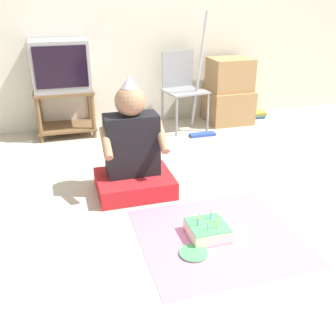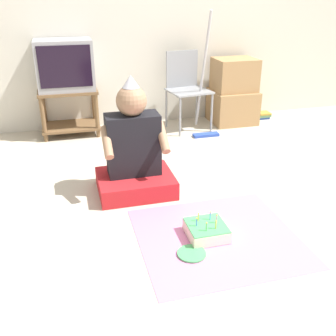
{
  "view_description": "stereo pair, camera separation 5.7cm",
  "coord_description": "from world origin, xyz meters",
  "px_view_note": "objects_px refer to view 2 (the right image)",
  "views": [
    {
      "loc": [
        -1.22,
        -2.11,
        1.46
      ],
      "look_at": [
        -0.53,
        0.2,
        0.35
      ],
      "focal_mm": 42.0,
      "sensor_mm": 36.0,
      "label": 1
    },
    {
      "loc": [
        -1.16,
        -2.13,
        1.46
      ],
      "look_at": [
        -0.53,
        0.2,
        0.35
      ],
      "focal_mm": 42.0,
      "sensor_mm": 36.0,
      "label": 2
    }
  ],
  "objects_px": {
    "person_seated": "(134,155)",
    "birthday_cake": "(206,230)",
    "cardboard_box_stack": "(233,93)",
    "dust_mop": "(204,100)",
    "tv": "(65,65)",
    "folding_chair": "(186,84)",
    "book_pile": "(263,115)",
    "paper_plate": "(192,253)"
  },
  "relations": [
    {
      "from": "dust_mop",
      "to": "birthday_cake",
      "type": "relative_size",
      "value": 5.15
    },
    {
      "from": "tv",
      "to": "person_seated",
      "type": "xyz_separation_m",
      "value": [
        0.43,
        -1.48,
        -0.44
      ]
    },
    {
      "from": "cardboard_box_stack",
      "to": "birthday_cake",
      "type": "xyz_separation_m",
      "value": [
        -1.11,
        -2.18,
        -0.3
      ]
    },
    {
      "from": "book_pile",
      "to": "person_seated",
      "type": "xyz_separation_m",
      "value": [
        -1.86,
        -1.44,
        0.26
      ]
    },
    {
      "from": "book_pile",
      "to": "paper_plate",
      "type": "bearing_deg",
      "value": -125.7
    },
    {
      "from": "person_seated",
      "to": "paper_plate",
      "type": "xyz_separation_m",
      "value": [
        0.17,
        -0.92,
        -0.29
      ]
    },
    {
      "from": "birthday_cake",
      "to": "paper_plate",
      "type": "xyz_separation_m",
      "value": [
        -0.15,
        -0.16,
        -0.04
      ]
    },
    {
      "from": "person_seated",
      "to": "birthday_cake",
      "type": "relative_size",
      "value": 3.65
    },
    {
      "from": "cardboard_box_stack",
      "to": "folding_chair",
      "type": "bearing_deg",
      "value": -176.14
    },
    {
      "from": "cardboard_box_stack",
      "to": "dust_mop",
      "type": "xyz_separation_m",
      "value": [
        -0.47,
        -0.3,
        0.03
      ]
    },
    {
      "from": "birthday_cake",
      "to": "paper_plate",
      "type": "relative_size",
      "value": 1.41
    },
    {
      "from": "folding_chair",
      "to": "paper_plate",
      "type": "bearing_deg",
      "value": -106.34
    },
    {
      "from": "folding_chair",
      "to": "paper_plate",
      "type": "xyz_separation_m",
      "value": [
        -0.67,
        -2.29,
        -0.48
      ]
    },
    {
      "from": "dust_mop",
      "to": "paper_plate",
      "type": "relative_size",
      "value": 7.29
    },
    {
      "from": "person_seated",
      "to": "dust_mop",
      "type": "bearing_deg",
      "value": 49.02
    },
    {
      "from": "person_seated",
      "to": "birthday_cake",
      "type": "bearing_deg",
      "value": -66.99
    },
    {
      "from": "cardboard_box_stack",
      "to": "birthday_cake",
      "type": "relative_size",
      "value": 2.99
    },
    {
      "from": "cardboard_box_stack",
      "to": "birthday_cake",
      "type": "bearing_deg",
      "value": -117.13
    },
    {
      "from": "cardboard_box_stack",
      "to": "book_pile",
      "type": "distance_m",
      "value": 0.52
    },
    {
      "from": "folding_chair",
      "to": "birthday_cake",
      "type": "bearing_deg",
      "value": -103.73
    },
    {
      "from": "folding_chair",
      "to": "book_pile",
      "type": "bearing_deg",
      "value": 3.38
    },
    {
      "from": "cardboard_box_stack",
      "to": "dust_mop",
      "type": "distance_m",
      "value": 0.56
    },
    {
      "from": "cardboard_box_stack",
      "to": "paper_plate",
      "type": "height_order",
      "value": "cardboard_box_stack"
    },
    {
      "from": "folding_chair",
      "to": "paper_plate",
      "type": "distance_m",
      "value": 2.44
    },
    {
      "from": "cardboard_box_stack",
      "to": "person_seated",
      "type": "height_order",
      "value": "person_seated"
    },
    {
      "from": "dust_mop",
      "to": "paper_plate",
      "type": "xyz_separation_m",
      "value": [
        -0.8,
        -2.03,
        -0.37
      ]
    },
    {
      "from": "cardboard_box_stack",
      "to": "person_seated",
      "type": "xyz_separation_m",
      "value": [
        -1.44,
        -1.42,
        -0.04
      ]
    },
    {
      "from": "tv",
      "to": "cardboard_box_stack",
      "type": "height_order",
      "value": "tv"
    },
    {
      "from": "cardboard_box_stack",
      "to": "tv",
      "type": "bearing_deg",
      "value": 178.13
    },
    {
      "from": "cardboard_box_stack",
      "to": "person_seated",
      "type": "bearing_deg",
      "value": -135.38
    },
    {
      "from": "cardboard_box_stack",
      "to": "paper_plate",
      "type": "relative_size",
      "value": 4.24
    },
    {
      "from": "dust_mop",
      "to": "birthday_cake",
      "type": "distance_m",
      "value": 2.01
    },
    {
      "from": "tv",
      "to": "cardboard_box_stack",
      "type": "relative_size",
      "value": 0.77
    },
    {
      "from": "dust_mop",
      "to": "book_pile",
      "type": "distance_m",
      "value": 1.01
    },
    {
      "from": "tv",
      "to": "birthday_cake",
      "type": "xyz_separation_m",
      "value": [
        0.75,
        -2.24,
        -0.7
      ]
    },
    {
      "from": "dust_mop",
      "to": "person_seated",
      "type": "height_order",
      "value": "dust_mop"
    },
    {
      "from": "tv",
      "to": "book_pile",
      "type": "relative_size",
      "value": 3.48
    },
    {
      "from": "dust_mop",
      "to": "book_pile",
      "type": "relative_size",
      "value": 7.82
    },
    {
      "from": "tv",
      "to": "birthday_cake",
      "type": "height_order",
      "value": "tv"
    },
    {
      "from": "tv",
      "to": "folding_chair",
      "type": "distance_m",
      "value": 1.3
    },
    {
      "from": "folding_chair",
      "to": "tv",
      "type": "bearing_deg",
      "value": 175.46
    },
    {
      "from": "tv",
      "to": "dust_mop",
      "type": "distance_m",
      "value": 1.49
    }
  ]
}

